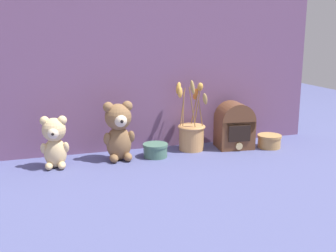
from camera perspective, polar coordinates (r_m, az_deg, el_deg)
ground_plane at (r=1.77m, az=0.20°, el=-4.20°), size 4.00×4.00×0.00m
backdrop_wall at (r=1.86m, az=-1.43°, el=7.28°), size 1.48×0.02×0.68m
teddy_bear_large at (r=1.71m, az=-6.70°, el=-0.52°), size 0.13×0.12×0.24m
teddy_bear_medium at (r=1.67m, az=-15.12°, el=-1.98°), size 0.11×0.10×0.20m
flower_vase at (r=1.86m, az=3.19°, el=-0.87°), size 0.13×0.13×0.32m
vintage_radio at (r=1.91m, az=8.98°, el=0.01°), size 0.17×0.15×0.21m
decorative_tin_tall at (r=1.96m, az=13.55°, el=-2.00°), size 0.11×0.11×0.06m
decorative_tin_short at (r=1.77m, az=-1.72°, el=-3.30°), size 0.11×0.11×0.06m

